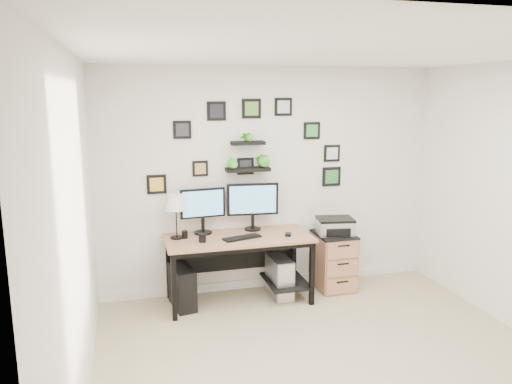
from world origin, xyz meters
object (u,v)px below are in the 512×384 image
object	(u,v)px
desk	(241,246)
pc_tower_black	(182,287)
file_cabinet	(334,261)
pc_tower_grey	(280,277)
printer	(335,226)
table_lamp	(176,203)
mug	(202,238)
monitor_right	(253,202)
monitor_left	(203,207)

from	to	relation	value
desk	pc_tower_black	xyz separation A→B (m)	(-0.67, -0.02, -0.40)
desk	file_cabinet	bearing A→B (deg)	2.91
pc_tower_grey	printer	bearing A→B (deg)	6.03
table_lamp	mug	xyz separation A→B (m)	(0.25, -0.21, -0.34)
pc_tower_grey	printer	world-z (taller)	printer
desk	pc_tower_black	size ratio (longest dim) A/B	3.54
pc_tower_black	monitor_right	bearing A→B (deg)	4.73
table_lamp	pc_tower_grey	world-z (taller)	table_lamp
desk	pc_tower_black	world-z (taller)	desk
pc_tower_black	printer	size ratio (longest dim) A/B	0.98
table_lamp	mug	bearing A→B (deg)	-40.92
monitor_right	file_cabinet	distance (m)	1.22
desk	pc_tower_grey	bearing A→B (deg)	-2.49
monitor_left	printer	world-z (taller)	monitor_left
table_lamp	mug	distance (m)	0.47
monitor_right	pc_tower_grey	bearing A→B (deg)	-38.81
monitor_right	pc_tower_black	distance (m)	1.22
table_lamp	printer	xyz separation A→B (m)	(1.85, -0.04, -0.37)
table_lamp	file_cabinet	size ratio (longest dim) A/B	0.72
monitor_right	pc_tower_grey	size ratio (longest dim) A/B	1.24
desk	monitor_left	world-z (taller)	monitor_left
pc_tower_black	mug	bearing A→B (deg)	-34.09
monitor_right	file_cabinet	bearing A→B (deg)	-7.87
pc_tower_black	pc_tower_grey	bearing A→B (deg)	-9.20
file_cabinet	printer	distance (m)	0.43
pc_tower_grey	file_cabinet	distance (m)	0.71
monitor_left	file_cabinet	xyz separation A→B (m)	(1.54, -0.13, -0.72)
monitor_right	printer	world-z (taller)	monitor_right
table_lamp	printer	world-z (taller)	table_lamp
monitor_left	file_cabinet	world-z (taller)	monitor_left
pc_tower_black	pc_tower_grey	xyz separation A→B (m)	(1.11, 0.00, 0.01)
pc_tower_grey	printer	xyz separation A→B (m)	(0.70, 0.07, 0.53)
mug	printer	bearing A→B (deg)	6.35
mug	pc_tower_grey	distance (m)	1.06
monitor_left	pc_tower_black	xyz separation A→B (m)	(-0.28, -0.21, -0.83)
desk	table_lamp	distance (m)	0.87
monitor_right	monitor_left	bearing A→B (deg)	-179.76
printer	monitor_left	bearing A→B (deg)	175.05
monitor_left	table_lamp	size ratio (longest dim) A/B	1.07
mug	monitor_right	bearing A→B (deg)	26.36
printer	pc_tower_black	bearing A→B (deg)	-177.55
monitor_left	table_lamp	world-z (taller)	monitor_left
desk	monitor_right	bearing A→B (deg)	46.24
printer	pc_tower_grey	bearing A→B (deg)	-173.97
pc_tower_grey	monitor_left	bearing A→B (deg)	166.03
monitor_left	printer	distance (m)	1.57
desk	printer	distance (m)	1.16
desk	file_cabinet	world-z (taller)	desk
table_lamp	printer	distance (m)	1.88
pc_tower_grey	desk	bearing A→B (deg)	177.51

